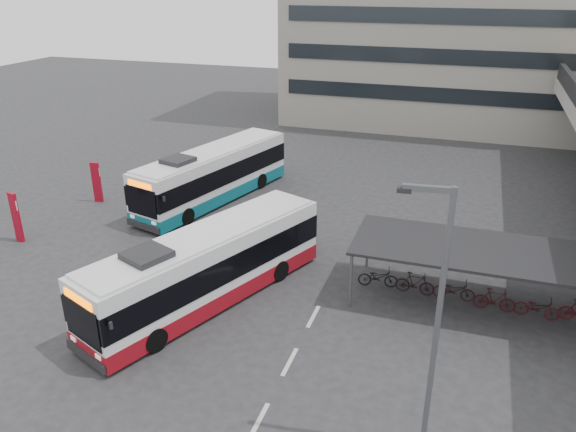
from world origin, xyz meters
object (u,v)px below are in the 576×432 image
(lamp_post, at_px, (435,311))
(bus_main, at_px, (208,267))
(bus_teal, at_px, (213,175))
(pedestrian, at_px, (245,262))

(lamp_post, bearing_deg, bus_main, 144.76)
(bus_teal, xyz_separation_m, lamp_post, (13.91, -15.65, 3.00))
(bus_teal, relative_size, pedestrian, 6.45)
(bus_main, distance_m, lamp_post, 11.01)
(lamp_post, bearing_deg, bus_teal, 125.94)
(bus_teal, distance_m, lamp_post, 21.15)
(bus_main, relative_size, lamp_post, 1.42)
(pedestrian, height_order, lamp_post, lamp_post)
(pedestrian, relative_size, lamp_post, 0.23)
(bus_teal, relative_size, lamp_post, 1.46)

